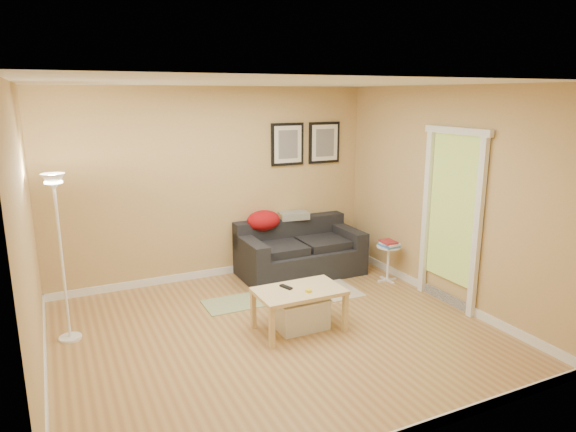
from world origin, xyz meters
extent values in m
plane|color=#AC8349|center=(0.00, 0.00, 0.00)|extent=(4.50, 4.50, 0.00)
plane|color=white|center=(0.00, 0.00, 2.60)|extent=(4.50, 4.50, 0.00)
plane|color=tan|center=(0.00, 2.00, 1.30)|extent=(4.50, 0.00, 4.50)
plane|color=tan|center=(0.00, -2.00, 1.30)|extent=(4.50, 0.00, 4.50)
plane|color=tan|center=(-2.25, 0.00, 1.30)|extent=(0.00, 4.00, 4.00)
plane|color=tan|center=(2.25, 0.00, 1.30)|extent=(0.00, 4.00, 4.00)
cube|color=white|center=(0.00, 1.99, 0.05)|extent=(4.50, 0.02, 0.10)
cube|color=white|center=(-2.24, 0.00, 0.05)|extent=(0.02, 4.00, 0.10)
cube|color=white|center=(2.24, 0.00, 0.05)|extent=(0.02, 4.00, 0.10)
cube|color=beige|center=(0.83, 0.85, 0.01)|extent=(1.25, 0.85, 0.01)
cube|color=#668C4C|center=(-0.15, 0.93, 0.01)|extent=(0.70, 0.50, 0.01)
cube|color=black|center=(0.15, 0.06, 0.48)|extent=(0.10, 0.17, 0.02)
cylinder|color=yellow|center=(0.31, -0.15, 0.48)|extent=(0.07, 0.07, 0.03)
camera|label=1|loc=(-2.05, -4.58, 2.50)|focal=31.75mm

